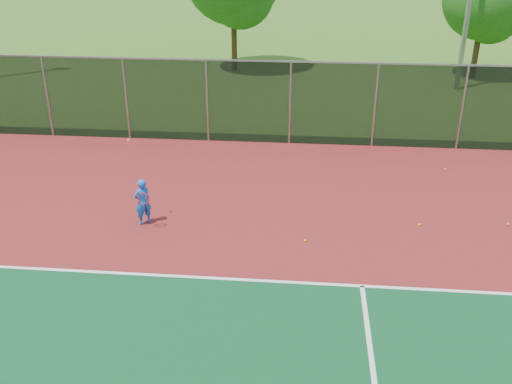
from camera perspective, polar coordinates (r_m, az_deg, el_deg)
ground at (r=10.74m, az=0.57°, el=-18.07°), size 120.00×120.00×0.00m
court_apron at (r=12.26m, az=1.37°, el=-11.62°), size 30.00×20.00×0.02m
fence_back at (r=20.62m, az=3.43°, el=8.94°), size 30.00×0.06×3.03m
tennis_player at (r=15.43m, az=-11.28°, el=-0.94°), size 0.59×0.69×2.37m
practice_ball_0 at (r=16.74m, az=23.91°, el=-2.95°), size 0.07×0.07×0.07m
practice_ball_1 at (r=14.61m, az=4.95°, el=-4.85°), size 0.07×0.07×0.07m
practice_ball_2 at (r=15.90m, az=16.03°, el=-3.15°), size 0.07×0.07×0.07m
practice_ball_3 at (r=19.67m, az=18.38°, el=2.15°), size 0.07×0.07×0.07m
tree_back_mid at (r=31.90m, az=22.06°, el=17.18°), size 4.11×4.11×6.03m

